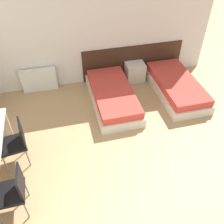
# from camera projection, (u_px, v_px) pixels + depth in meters

# --- Properties ---
(wall_back) EXTENTS (5.95, 0.05, 2.70)m
(wall_back) POSITION_uv_depth(u_px,v_px,m) (91.00, 30.00, 5.65)
(wall_back) COLOR silver
(wall_back) RESTS_ON ground_plane
(headboard_panel) EXTENTS (2.61, 0.03, 0.85)m
(headboard_panel) POSITION_uv_depth(u_px,v_px,m) (133.00, 61.00, 6.42)
(headboard_panel) COLOR #382316
(headboard_panel) RESTS_ON ground_plane
(bed_near_window) EXTENTS (0.94, 1.95, 0.38)m
(bed_near_window) POSITION_uv_depth(u_px,v_px,m) (113.00, 96.00, 5.71)
(bed_near_window) COLOR beige
(bed_near_window) RESTS_ON ground_plane
(bed_near_door) EXTENTS (0.94, 1.95, 0.38)m
(bed_near_door) POSITION_uv_depth(u_px,v_px,m) (176.00, 86.00, 5.99)
(bed_near_door) COLOR beige
(bed_near_door) RESTS_ON ground_plane
(nightstand) EXTENTS (0.47, 0.38, 0.47)m
(nightstand) POSITION_uv_depth(u_px,v_px,m) (135.00, 72.00, 6.39)
(nightstand) COLOR beige
(nightstand) RESTS_ON ground_plane
(radiator) EXTENTS (0.84, 0.12, 0.58)m
(radiator) POSITION_uv_depth(u_px,v_px,m) (39.00, 80.00, 6.01)
(radiator) COLOR silver
(radiator) RESTS_ON ground_plane
(chair_near_laptop) EXTENTS (0.49, 0.49, 0.86)m
(chair_near_laptop) POSITION_uv_depth(u_px,v_px,m) (15.00, 141.00, 4.26)
(chair_near_laptop) COLOR black
(chair_near_laptop) RESTS_ON ground_plane
(chair_near_notebook) EXTENTS (0.44, 0.44, 0.86)m
(chair_near_notebook) POSITION_uv_depth(u_px,v_px,m) (13.00, 190.00, 3.56)
(chair_near_notebook) COLOR black
(chair_near_notebook) RESTS_ON ground_plane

